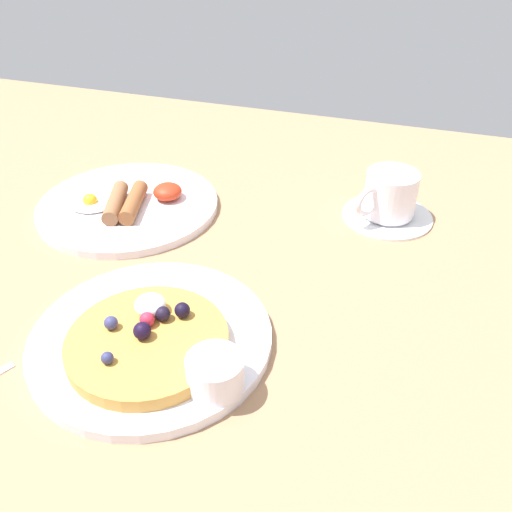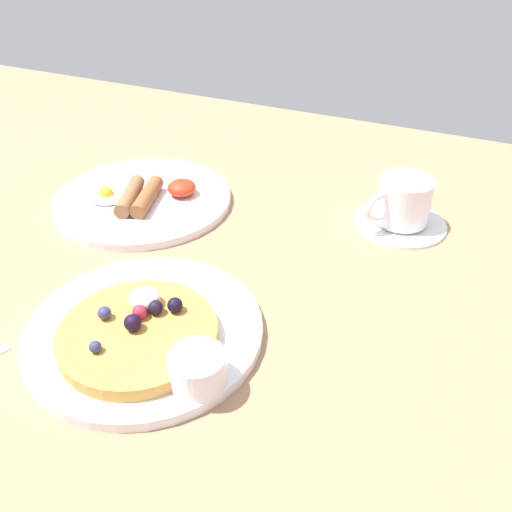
{
  "view_description": "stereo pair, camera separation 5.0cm",
  "coord_description": "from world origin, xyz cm",
  "px_view_note": "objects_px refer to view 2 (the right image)",
  "views": [
    {
      "loc": [
        15.01,
        -45.38,
        39.53
      ],
      "look_at": [
        -0.77,
        2.48,
        4.0
      ],
      "focal_mm": 38.2,
      "sensor_mm": 36.0,
      "label": 1
    },
    {
      "loc": [
        19.69,
        -43.57,
        39.53
      ],
      "look_at": [
        -0.77,
        2.48,
        4.0
      ],
      "focal_mm": 38.2,
      "sensor_mm": 36.0,
      "label": 2
    }
  ],
  "objects_px": {
    "coffee_saucer": "(400,222)",
    "syrup_ramekin": "(197,369)",
    "pancake_plate": "(144,330)",
    "coffee_cup": "(403,200)",
    "breakfast_plate": "(143,200)"
  },
  "relations": [
    {
      "from": "pancake_plate",
      "to": "syrup_ramekin",
      "type": "bearing_deg",
      "value": -25.84
    },
    {
      "from": "pancake_plate",
      "to": "syrup_ramekin",
      "type": "relative_size",
      "value": 4.66
    },
    {
      "from": "pancake_plate",
      "to": "coffee_saucer",
      "type": "bearing_deg",
      "value": 58.76
    },
    {
      "from": "pancake_plate",
      "to": "coffee_saucer",
      "type": "height_order",
      "value": "pancake_plate"
    },
    {
      "from": "coffee_cup",
      "to": "breakfast_plate",
      "type": "bearing_deg",
      "value": -165.55
    },
    {
      "from": "pancake_plate",
      "to": "breakfast_plate",
      "type": "bearing_deg",
      "value": 123.87
    },
    {
      "from": "pancake_plate",
      "to": "breakfast_plate",
      "type": "relative_size",
      "value": 0.97
    },
    {
      "from": "coffee_saucer",
      "to": "coffee_cup",
      "type": "distance_m",
      "value": 0.04
    },
    {
      "from": "coffee_saucer",
      "to": "syrup_ramekin",
      "type": "bearing_deg",
      "value": -106.6
    },
    {
      "from": "pancake_plate",
      "to": "coffee_cup",
      "type": "xyz_separation_m",
      "value": [
        0.2,
        0.33,
        0.03
      ]
    },
    {
      "from": "pancake_plate",
      "to": "syrup_ramekin",
      "type": "distance_m",
      "value": 0.1
    },
    {
      "from": "coffee_saucer",
      "to": "coffee_cup",
      "type": "height_order",
      "value": "coffee_cup"
    },
    {
      "from": "syrup_ramekin",
      "to": "coffee_cup",
      "type": "bearing_deg",
      "value": 73.49
    },
    {
      "from": "pancake_plate",
      "to": "coffee_saucer",
      "type": "relative_size",
      "value": 1.98
    },
    {
      "from": "coffee_saucer",
      "to": "coffee_cup",
      "type": "xyz_separation_m",
      "value": [
        -0.0,
        -0.0,
        0.04
      ]
    }
  ]
}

